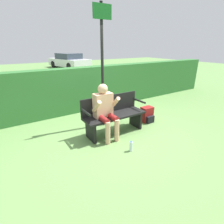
{
  "coord_description": "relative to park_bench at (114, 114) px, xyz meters",
  "views": [
    {
      "loc": [
        -2.19,
        -3.27,
        2.09
      ],
      "look_at": [
        -0.15,
        -0.1,
        0.63
      ],
      "focal_mm": 28.0,
      "sensor_mm": 36.0,
      "label": 1
    }
  ],
  "objects": [
    {
      "name": "parked_car",
      "position": [
        3.6,
        13.14,
        0.16
      ],
      "size": [
        2.82,
        4.77,
        1.33
      ],
      "rotation": [
        0.0,
        0.0,
        1.79
      ],
      "color": "silver",
      "rests_on": "ground"
    },
    {
      "name": "person_seated",
      "position": [
        -0.3,
        -0.1,
        0.25
      ],
      "size": [
        0.57,
        0.57,
        1.28
      ],
      "color": "#DBA884",
      "rests_on": "ground"
    },
    {
      "name": "backpack",
      "position": [
        1.17,
        0.02,
        -0.27
      ],
      "size": [
        0.33,
        0.31,
        0.43
      ],
      "color": "maroon",
      "rests_on": "ground"
    },
    {
      "name": "signpost",
      "position": [
        -0.01,
        0.49,
        1.26
      ],
      "size": [
        0.47,
        0.09,
        2.97
      ],
      "color": "black",
      "rests_on": "ground"
    },
    {
      "name": "ground_plane",
      "position": [
        0.0,
        -0.06,
        -0.48
      ],
      "size": [
        40.0,
        40.0,
        0.0
      ],
      "primitive_type": "plane",
      "color": "#668E4C"
    },
    {
      "name": "water_bottle",
      "position": [
        -0.17,
        -0.92,
        -0.37
      ],
      "size": [
        0.07,
        0.07,
        0.23
      ],
      "color": "silver",
      "rests_on": "ground"
    },
    {
      "name": "park_bench",
      "position": [
        0.0,
        0.0,
        0.0
      ],
      "size": [
        1.57,
        0.5,
        0.93
      ],
      "color": "black",
      "rests_on": "ground"
    },
    {
      "name": "hedge_back",
      "position": [
        0.0,
        1.94,
        0.23
      ],
      "size": [
        12.0,
        0.45,
        1.42
      ],
      "color": "#337033",
      "rests_on": "ground"
    }
  ]
}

